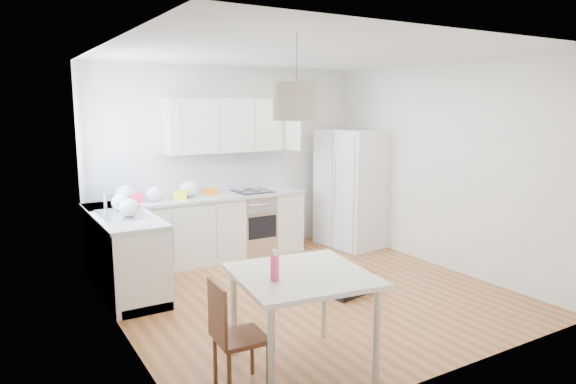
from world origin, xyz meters
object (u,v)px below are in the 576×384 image
object	(u,v)px
refrigerator	(353,188)
dining_chair	(241,335)
dining_table	(301,284)
gym_bag	(348,284)

from	to	relation	value
refrigerator	dining_chair	world-z (taller)	refrigerator
dining_table	dining_chair	size ratio (longest dim) A/B	1.34
refrigerator	gym_bag	world-z (taller)	refrigerator
dining_chair	gym_bag	distance (m)	2.29
refrigerator	dining_chair	distance (m)	4.37
refrigerator	dining_table	xyz separation A→B (m)	(-2.73, -2.83, -0.17)
dining_chair	gym_bag	bearing A→B (deg)	35.31
dining_chair	gym_bag	xyz separation A→B (m)	(1.93, 1.19, -0.31)
dining_chair	dining_table	bearing A→B (deg)	5.91
dining_table	dining_chair	bearing A→B (deg)	-170.48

